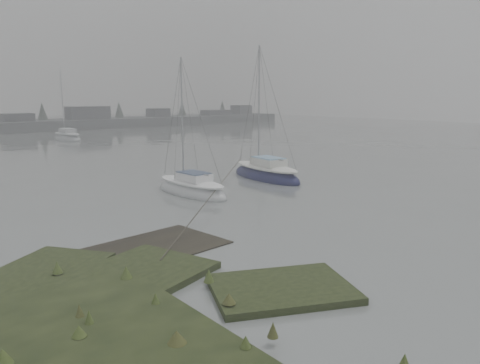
# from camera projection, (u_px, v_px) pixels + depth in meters

# --- Properties ---
(far_shoreline) EXTENTS (60.00, 8.00, 4.15)m
(far_shoreline) POSITION_uv_depth(u_px,v_px,m) (127.00, 121.00, 75.58)
(far_shoreline) COLOR #4C4F51
(far_shoreline) RESTS_ON ground
(sailboat_main) EXTENTS (2.60, 6.17, 8.46)m
(sailboat_main) POSITION_uv_depth(u_px,v_px,m) (266.00, 174.00, 28.16)
(sailboat_main) COLOR #0C0D3A
(sailboat_main) RESTS_ON ground
(sailboat_white) EXTENTS (1.98, 5.29, 7.35)m
(sailboat_white) POSITION_uv_depth(u_px,v_px,m) (192.00, 189.00, 23.76)
(sailboat_white) COLOR silver
(sailboat_white) RESTS_ON ground
(sailboat_far_b) EXTENTS (2.04, 6.04, 8.49)m
(sailboat_far_b) POSITION_uv_depth(u_px,v_px,m) (67.00, 138.00, 52.44)
(sailboat_far_b) COLOR #A4A9AE
(sailboat_far_b) RESTS_ON ground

